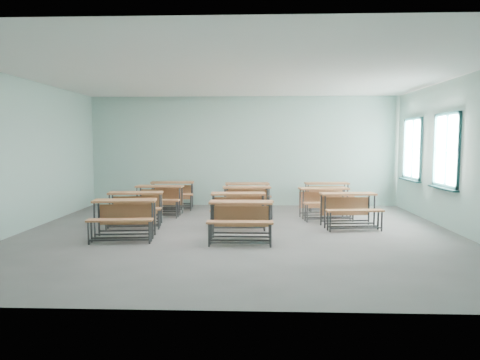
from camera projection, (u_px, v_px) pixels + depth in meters
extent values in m
cube|color=slate|center=(238.00, 234.00, 8.74)|extent=(9.00, 8.00, 0.02)
cube|color=white|center=(238.00, 74.00, 8.45)|extent=(9.00, 8.00, 0.02)
cube|color=#A1C9BE|center=(244.00, 151.00, 12.59)|extent=(9.00, 0.02, 3.20)
cube|color=#A1C9BE|center=(222.00, 167.00, 4.60)|extent=(9.00, 0.02, 3.20)
cube|color=#A1C9BE|center=(18.00, 155.00, 8.76)|extent=(0.02, 8.00, 3.20)
cube|color=#A1C9BE|center=(466.00, 156.00, 8.43)|extent=(0.02, 8.00, 3.20)
cube|color=#184143|center=(411.00, 178.00, 11.27)|extent=(0.06, 1.20, 0.06)
cube|color=#184143|center=(413.00, 119.00, 11.14)|extent=(0.06, 1.20, 0.06)
cube|color=#184143|center=(421.00, 149.00, 10.64)|extent=(0.06, 0.06, 1.60)
cube|color=#184143|center=(405.00, 148.00, 11.77)|extent=(0.06, 0.06, 1.60)
cube|color=#184143|center=(412.00, 149.00, 11.21)|extent=(0.04, 0.04, 1.48)
cube|color=#184143|center=(412.00, 149.00, 11.21)|extent=(0.04, 1.08, 0.04)
cube|color=#184143|center=(410.00, 180.00, 11.28)|extent=(0.14, 1.28, 0.04)
cube|color=white|center=(413.00, 149.00, 11.21)|extent=(0.01, 1.08, 1.48)
cube|color=#184143|center=(445.00, 186.00, 9.28)|extent=(0.06, 1.20, 0.06)
cube|color=#184143|center=(448.00, 114.00, 9.15)|extent=(0.06, 1.20, 0.06)
cube|color=#184143|center=(459.00, 151.00, 8.65)|extent=(0.06, 0.06, 1.60)
cube|color=#184143|center=(435.00, 150.00, 9.78)|extent=(0.06, 0.06, 1.60)
cube|color=#184143|center=(446.00, 150.00, 9.22)|extent=(0.04, 0.04, 1.48)
cube|color=#184143|center=(446.00, 150.00, 9.22)|extent=(0.04, 1.08, 0.04)
cube|color=#184143|center=(443.00, 188.00, 9.29)|extent=(0.14, 1.28, 0.04)
cube|color=white|center=(447.00, 150.00, 9.21)|extent=(0.01, 1.08, 1.48)
cube|color=#A2623A|center=(125.00, 201.00, 8.35)|extent=(1.23, 0.52, 0.04)
cube|color=#A2623A|center=(127.00, 214.00, 8.56)|extent=(1.14, 0.13, 0.41)
cylinder|color=#333537|center=(95.00, 221.00, 8.19)|extent=(0.04, 0.04, 0.71)
cylinder|color=#333537|center=(152.00, 221.00, 8.26)|extent=(0.04, 0.04, 0.71)
cylinder|color=#333537|center=(99.00, 218.00, 8.51)|extent=(0.04, 0.04, 0.71)
cylinder|color=#333537|center=(155.00, 218.00, 8.58)|extent=(0.04, 0.04, 0.71)
cube|color=#333537|center=(124.00, 234.00, 8.25)|extent=(1.10, 0.14, 0.03)
cube|color=#333537|center=(127.00, 231.00, 8.57)|extent=(1.10, 0.14, 0.03)
cube|color=#A2623A|center=(120.00, 220.00, 7.90)|extent=(1.22, 0.37, 0.04)
cylinder|color=#333537|center=(88.00, 234.00, 7.79)|extent=(0.04, 0.04, 0.42)
cylinder|color=#333537|center=(149.00, 233.00, 7.86)|extent=(0.04, 0.04, 0.42)
cylinder|color=#333537|center=(91.00, 231.00, 7.98)|extent=(0.04, 0.04, 0.42)
cylinder|color=#333537|center=(151.00, 231.00, 8.05)|extent=(0.04, 0.04, 0.42)
cube|color=#333537|center=(119.00, 240.00, 7.84)|extent=(1.10, 0.14, 0.03)
cube|color=#333537|center=(121.00, 238.00, 8.03)|extent=(1.10, 0.14, 0.03)
cube|color=#A2623A|center=(241.00, 202.00, 8.14)|extent=(1.20, 0.40, 0.04)
cube|color=#A2623A|center=(241.00, 216.00, 8.35)|extent=(1.14, 0.02, 0.41)
cylinder|color=#333537|center=(211.00, 223.00, 8.04)|extent=(0.04, 0.04, 0.71)
cylinder|color=#333537|center=(270.00, 223.00, 7.99)|extent=(0.04, 0.04, 0.71)
cylinder|color=#333537|center=(213.00, 220.00, 8.35)|extent=(0.04, 0.04, 0.71)
cylinder|color=#333537|center=(269.00, 220.00, 8.31)|extent=(0.04, 0.04, 0.71)
cube|color=#333537|center=(241.00, 237.00, 8.04)|extent=(1.10, 0.03, 0.03)
cube|color=#333537|center=(241.00, 233.00, 8.35)|extent=(1.10, 0.03, 0.03)
cube|color=#A2623A|center=(240.00, 222.00, 7.69)|extent=(1.20, 0.25, 0.04)
cylinder|color=#333537|center=(209.00, 235.00, 7.64)|extent=(0.04, 0.04, 0.42)
cylinder|color=#333537|center=(271.00, 236.00, 7.59)|extent=(0.04, 0.04, 0.42)
cylinder|color=#333537|center=(210.00, 233.00, 7.82)|extent=(0.04, 0.04, 0.42)
cylinder|color=#333537|center=(270.00, 234.00, 7.78)|extent=(0.04, 0.04, 0.42)
cube|color=#333537|center=(240.00, 243.00, 7.62)|extent=(1.10, 0.03, 0.03)
cube|color=#333537|center=(240.00, 240.00, 7.81)|extent=(1.10, 0.03, 0.03)
cube|color=#A2623A|center=(136.00, 193.00, 9.63)|extent=(1.24, 0.55, 0.04)
cube|color=#A2623A|center=(137.00, 205.00, 9.84)|extent=(1.13, 0.17, 0.41)
cylinder|color=#333537|center=(110.00, 211.00, 9.45)|extent=(0.04, 0.04, 0.71)
cylinder|color=#333537|center=(160.00, 210.00, 9.56)|extent=(0.04, 0.04, 0.71)
cylinder|color=#333537|center=(113.00, 209.00, 9.77)|extent=(0.04, 0.04, 0.71)
cylinder|color=#333537|center=(161.00, 208.00, 9.87)|extent=(0.04, 0.04, 0.71)
cube|color=#333537|center=(135.00, 222.00, 9.53)|extent=(1.10, 0.17, 0.03)
cube|color=#333537|center=(137.00, 219.00, 9.85)|extent=(1.10, 0.17, 0.03)
cube|color=#A2623A|center=(133.00, 209.00, 9.18)|extent=(1.22, 0.40, 0.04)
cylinder|color=#333537|center=(106.00, 221.00, 9.06)|extent=(0.04, 0.04, 0.42)
cylinder|color=#333537|center=(158.00, 220.00, 9.16)|extent=(0.04, 0.04, 0.42)
cylinder|color=#333537|center=(108.00, 219.00, 9.24)|extent=(0.04, 0.04, 0.42)
cylinder|color=#333537|center=(159.00, 218.00, 9.35)|extent=(0.04, 0.04, 0.42)
cube|color=#333537|center=(132.00, 226.00, 9.12)|extent=(1.10, 0.17, 0.03)
cube|color=#333537|center=(134.00, 225.00, 9.31)|extent=(1.10, 0.17, 0.03)
cube|color=#A2623A|center=(238.00, 194.00, 9.49)|extent=(1.22, 0.45, 0.04)
cube|color=#A2623A|center=(238.00, 206.00, 9.70)|extent=(1.14, 0.07, 0.41)
cylinder|color=#333537|center=(213.00, 211.00, 9.36)|extent=(0.04, 0.04, 0.71)
cylinder|color=#333537|center=(263.00, 211.00, 9.37)|extent=(0.04, 0.04, 0.71)
cylinder|color=#333537|center=(214.00, 209.00, 9.68)|extent=(0.04, 0.04, 0.71)
cylinder|color=#333537|center=(262.00, 209.00, 9.69)|extent=(0.04, 0.04, 0.71)
cube|color=#333537|center=(238.00, 223.00, 9.39)|extent=(1.10, 0.08, 0.03)
cube|color=#333537|center=(238.00, 220.00, 9.70)|extent=(1.10, 0.08, 0.03)
cube|color=#A2623A|center=(238.00, 210.00, 9.04)|extent=(1.21, 0.30, 0.04)
cylinder|color=#333537|center=(212.00, 222.00, 8.96)|extent=(0.04, 0.04, 0.42)
cylinder|color=#333537|center=(264.00, 222.00, 8.97)|extent=(0.04, 0.04, 0.42)
cylinder|color=#333537|center=(213.00, 220.00, 9.15)|extent=(0.04, 0.04, 0.42)
cylinder|color=#333537|center=(264.00, 220.00, 9.16)|extent=(0.04, 0.04, 0.42)
cube|color=#333537|center=(238.00, 228.00, 8.97)|extent=(1.10, 0.08, 0.03)
cube|color=#333537|center=(238.00, 226.00, 9.16)|extent=(1.10, 0.08, 0.03)
cube|color=#A2623A|center=(348.00, 194.00, 9.44)|extent=(1.24, 0.53, 0.04)
cube|color=#A2623A|center=(345.00, 206.00, 9.65)|extent=(1.14, 0.15, 0.41)
cylinder|color=#333537|center=(325.00, 212.00, 9.27)|extent=(0.04, 0.04, 0.71)
cylinder|color=#333537|center=(374.00, 212.00, 9.36)|extent=(0.04, 0.04, 0.71)
cylinder|color=#333537|center=(321.00, 210.00, 9.59)|extent=(0.04, 0.04, 0.71)
cylinder|color=#333537|center=(369.00, 209.00, 9.67)|extent=(0.04, 0.04, 0.71)
cube|color=#333537|center=(349.00, 223.00, 9.34)|extent=(1.10, 0.15, 0.03)
cube|color=#333537|center=(345.00, 221.00, 9.66)|extent=(1.10, 0.15, 0.03)
cube|color=#A2623A|center=(355.00, 211.00, 8.99)|extent=(1.22, 0.38, 0.04)
cylinder|color=#333537|center=(330.00, 222.00, 8.88)|extent=(0.04, 0.04, 0.42)
cylinder|color=#333537|center=(382.00, 222.00, 8.96)|extent=(0.04, 0.04, 0.42)
cylinder|color=#333537|center=(328.00, 221.00, 9.06)|extent=(0.04, 0.04, 0.42)
cylinder|color=#333537|center=(378.00, 220.00, 9.14)|extent=(0.04, 0.04, 0.42)
cube|color=#333537|center=(356.00, 228.00, 8.93)|extent=(1.10, 0.15, 0.03)
cube|color=#333537|center=(353.00, 226.00, 9.12)|extent=(1.10, 0.15, 0.03)
cube|color=#A2623A|center=(160.00, 186.00, 11.04)|extent=(1.21, 0.43, 0.04)
cube|color=#A2623A|center=(162.00, 197.00, 11.25)|extent=(1.14, 0.05, 0.41)
cylinder|color=#333537|center=(137.00, 201.00, 10.94)|extent=(0.04, 0.04, 0.71)
cylinder|color=#333537|center=(180.00, 202.00, 10.88)|extent=(0.04, 0.04, 0.71)
cylinder|color=#333537|center=(141.00, 200.00, 11.26)|extent=(0.04, 0.04, 0.71)
cylinder|color=#333537|center=(182.00, 200.00, 11.20)|extent=(0.04, 0.04, 0.71)
cube|color=#333537|center=(159.00, 211.00, 10.94)|extent=(1.10, 0.05, 0.03)
cube|color=#333537|center=(162.00, 209.00, 11.25)|extent=(1.10, 0.05, 0.03)
cube|color=#A2623A|center=(155.00, 200.00, 10.59)|extent=(1.21, 0.28, 0.04)
cylinder|color=#333537|center=(132.00, 210.00, 10.55)|extent=(0.04, 0.04, 0.42)
cylinder|color=#333537|center=(176.00, 210.00, 10.48)|extent=(0.04, 0.04, 0.42)
cylinder|color=#333537|center=(135.00, 208.00, 10.73)|extent=(0.04, 0.04, 0.42)
cylinder|color=#333537|center=(178.00, 209.00, 10.67)|extent=(0.04, 0.04, 0.42)
cube|color=#333537|center=(154.00, 215.00, 10.52)|extent=(1.10, 0.05, 0.03)
cube|color=#333537|center=(156.00, 214.00, 10.71)|extent=(1.10, 0.05, 0.03)
cube|color=#A2623A|center=(247.00, 187.00, 10.81)|extent=(1.24, 0.54, 0.04)
cube|color=#A2623A|center=(246.00, 198.00, 11.02)|extent=(1.14, 0.16, 0.41)
cylinder|color=#333537|center=(225.00, 203.00, 10.64)|extent=(0.04, 0.04, 0.71)
cylinder|color=#333537|center=(269.00, 203.00, 10.73)|extent=(0.04, 0.04, 0.71)
cylinder|color=#333537|center=(225.00, 201.00, 10.96)|extent=(0.04, 0.04, 0.71)
cylinder|color=#333537|center=(267.00, 201.00, 11.05)|extent=(0.04, 0.04, 0.71)
cube|color=#333537|center=(247.00, 213.00, 10.71)|extent=(1.10, 0.16, 0.03)
cube|color=#333537|center=(246.00, 211.00, 11.03)|extent=(1.10, 0.16, 0.03)
cube|color=#A2623A|center=(249.00, 202.00, 10.36)|extent=(1.22, 0.39, 0.04)
cylinder|color=#333537|center=(226.00, 212.00, 10.24)|extent=(0.04, 0.04, 0.42)
cylinder|color=#333537|center=(272.00, 211.00, 10.33)|extent=(0.04, 0.04, 0.42)
cylinder|color=#333537|center=(226.00, 210.00, 10.43)|extent=(0.04, 0.04, 0.42)
cylinder|color=#333537|center=(270.00, 210.00, 10.52)|extent=(0.04, 0.04, 0.42)
cube|color=#333537|center=(249.00, 217.00, 10.30)|extent=(1.10, 0.16, 0.03)
cube|color=#333537|center=(248.00, 215.00, 10.49)|extent=(1.10, 0.16, 0.03)
cube|color=#A2623A|center=(324.00, 188.00, 10.53)|extent=(1.24, 0.55, 0.04)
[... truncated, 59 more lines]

